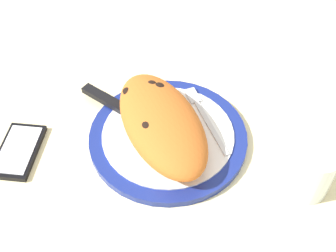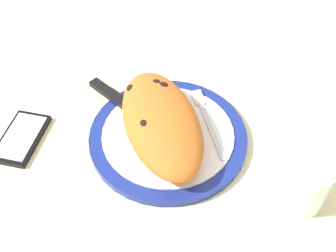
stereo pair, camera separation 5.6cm
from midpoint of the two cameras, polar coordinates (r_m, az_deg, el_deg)
name	(u,v)px [view 1 (the left image)]	position (r cm, az deg, el deg)	size (l,w,h in cm)	color
ground_plane	(168,144)	(80.23, -2.00, -2.55)	(150.00, 150.00, 3.00)	beige
plate	(168,136)	(78.43, -2.04, -1.49)	(29.04, 29.04, 1.75)	navy
calzone	(162,123)	(74.98, -3.00, 0.37)	(26.22, 13.29, 6.69)	#C16023
fork	(203,114)	(80.72, 2.74, 1.57)	(17.81, 2.55, 0.40)	silver
knife	(117,106)	(82.52, -8.72, 2.56)	(22.08, 13.81, 1.20)	silver
smartphone	(18,151)	(82.17, -21.23, -3.20)	(13.93, 11.96, 1.16)	black
water_glass	(310,172)	(72.50, 16.39, -6.07)	(7.46, 7.46, 9.17)	silver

